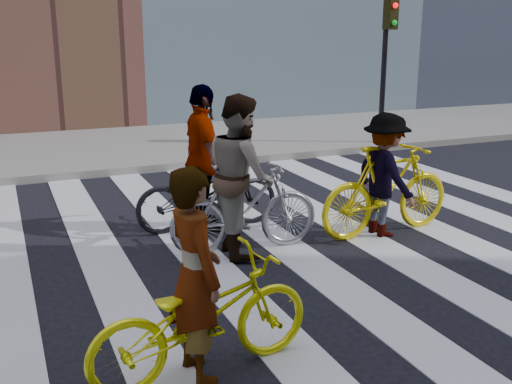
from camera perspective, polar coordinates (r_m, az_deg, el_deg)
ground at (r=7.63m, az=7.53°, el=-5.32°), size 100.00×100.00×0.00m
sidewalk_far at (r=14.34m, az=-7.96°, el=4.61°), size 100.00×5.00×0.15m
zebra_crosswalk at (r=7.62m, az=7.53°, el=-5.28°), size 8.25×10.00×0.01m
traffic_signal at (r=14.03m, az=12.37°, el=13.25°), size 0.22×0.42×3.33m
bike_yellow_left at (r=4.77m, az=-5.13°, el=-11.77°), size 1.92×0.85×0.98m
bike_silver_mid at (r=7.29m, az=-1.07°, el=-1.49°), size 1.91×0.69×1.12m
bike_yellow_right at (r=8.09m, az=12.38°, el=0.19°), size 2.06×0.69×1.22m
bike_dark_rear at (r=8.17m, az=-4.65°, el=-0.02°), size 2.00×0.76×1.04m
rider_left at (r=4.60m, az=-5.83°, el=-7.87°), size 0.47×0.66×1.70m
rider_mid at (r=7.17m, az=-1.46°, el=1.61°), size 0.82×1.01×1.94m
rider_right at (r=8.01m, az=12.17°, el=1.58°), size 0.67×1.09×1.63m
rider_rear at (r=8.05m, az=-5.06°, el=3.17°), size 0.52×1.18×1.98m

